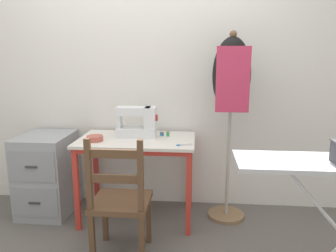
# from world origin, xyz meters

# --- Properties ---
(ground_plane) EXTENTS (14.00, 14.00, 0.00)m
(ground_plane) POSITION_xyz_m (0.00, 0.00, 0.00)
(ground_plane) COLOR #5B5651
(wall_back) EXTENTS (10.00, 0.05, 2.55)m
(wall_back) POSITION_xyz_m (0.00, 0.66, 1.27)
(wall_back) COLOR silver
(wall_back) RESTS_ON ground_plane
(sewing_table) EXTENTS (0.98, 0.60, 0.72)m
(sewing_table) POSITION_xyz_m (0.00, 0.28, 0.63)
(sewing_table) COLOR silver
(sewing_table) RESTS_ON ground_plane
(sewing_machine) EXTENTS (0.35, 0.17, 0.28)m
(sewing_machine) POSITION_xyz_m (0.01, 0.36, 0.85)
(sewing_machine) COLOR white
(sewing_machine) RESTS_ON sewing_table
(fabric_bowl) EXTENTS (0.14, 0.14, 0.04)m
(fabric_bowl) POSITION_xyz_m (-0.33, 0.19, 0.75)
(fabric_bowl) COLOR #B25647
(fabric_bowl) RESTS_ON sewing_table
(scissors) EXTENTS (0.13, 0.07, 0.01)m
(scissors) POSITION_xyz_m (0.39, 0.11, 0.73)
(scissors) COLOR silver
(scissors) RESTS_ON sewing_table
(thread_spool_near_machine) EXTENTS (0.04, 0.04, 0.03)m
(thread_spool_near_machine) POSITION_xyz_m (0.20, 0.41, 0.74)
(thread_spool_near_machine) COLOR #2875C1
(thread_spool_near_machine) RESTS_ON sewing_table
(thread_spool_mid_table) EXTENTS (0.03, 0.03, 0.04)m
(thread_spool_mid_table) POSITION_xyz_m (0.26, 0.40, 0.74)
(thread_spool_mid_table) COLOR green
(thread_spool_mid_table) RESTS_ON sewing_table
(wooden_chair) EXTENTS (0.40, 0.38, 0.90)m
(wooden_chair) POSITION_xyz_m (-0.02, -0.29, 0.42)
(wooden_chair) COLOR #513823
(wooden_chair) RESTS_ON ground_plane
(filing_cabinet) EXTENTS (0.43, 0.55, 0.72)m
(filing_cabinet) POSITION_xyz_m (-0.84, 0.34, 0.36)
(filing_cabinet) COLOR #93999E
(filing_cabinet) RESTS_ON ground_plane
(dress_form) EXTENTS (0.32, 0.32, 1.61)m
(dress_form) POSITION_xyz_m (0.78, 0.37, 1.17)
(dress_form) COLOR #846647
(dress_form) RESTS_ON ground_plane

